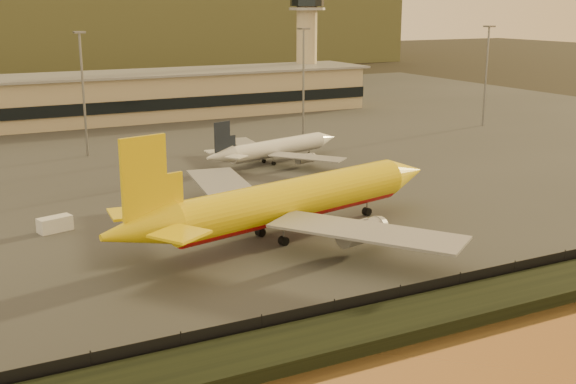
# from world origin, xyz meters

# --- Properties ---
(ground) EXTENTS (900.00, 900.00, 0.00)m
(ground) POSITION_xyz_m (0.00, 0.00, 0.00)
(ground) COLOR black
(ground) RESTS_ON ground
(embankment) EXTENTS (320.00, 7.00, 1.40)m
(embankment) POSITION_xyz_m (0.00, -17.00, 0.70)
(embankment) COLOR black
(embankment) RESTS_ON ground
(tarmac) EXTENTS (320.00, 220.00, 0.20)m
(tarmac) POSITION_xyz_m (0.00, 95.00, 0.10)
(tarmac) COLOR #2D2D2D
(tarmac) RESTS_ON ground
(perimeter_fence) EXTENTS (300.00, 0.05, 2.20)m
(perimeter_fence) POSITION_xyz_m (0.00, -13.00, 1.30)
(perimeter_fence) COLOR black
(perimeter_fence) RESTS_ON tarmac
(terminal_building) EXTENTS (202.00, 25.00, 12.60)m
(terminal_building) POSITION_xyz_m (-14.52, 125.55, 6.25)
(terminal_building) COLOR tan
(terminal_building) RESTS_ON tarmac
(control_tower) EXTENTS (11.20, 11.20, 35.50)m
(control_tower) POSITION_xyz_m (70.00, 131.00, 21.66)
(control_tower) COLOR tan
(control_tower) RESTS_ON tarmac
(apron_light_masts) EXTENTS (152.20, 12.20, 25.40)m
(apron_light_masts) POSITION_xyz_m (15.00, 75.00, 15.70)
(apron_light_masts) COLOR slate
(apron_light_masts) RESTS_ON tarmac
(dhl_cargo_jet) EXTENTS (54.41, 52.34, 16.38)m
(dhl_cargo_jet) POSITION_xyz_m (2.46, 13.22, 5.09)
(dhl_cargo_jet) COLOR yellow
(dhl_cargo_jet) RESTS_ON tarmac
(white_narrowbody_jet) EXTENTS (33.28, 31.75, 9.72)m
(white_narrowbody_jet) POSITION_xyz_m (21.84, 56.20, 3.10)
(white_narrowbody_jet) COLOR silver
(white_narrowbody_jet) RESTS_ON tarmac
(gse_vehicle_yellow) EXTENTS (4.59, 3.07, 1.90)m
(gse_vehicle_yellow) POSITION_xyz_m (19.51, 25.47, 1.15)
(gse_vehicle_yellow) COLOR yellow
(gse_vehicle_yellow) RESTS_ON tarmac
(gse_vehicle_white) EXTENTS (4.96, 3.18, 2.06)m
(gse_vehicle_white) POSITION_xyz_m (-25.38, 30.19, 1.23)
(gse_vehicle_white) COLOR silver
(gse_vehicle_white) RESTS_ON tarmac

